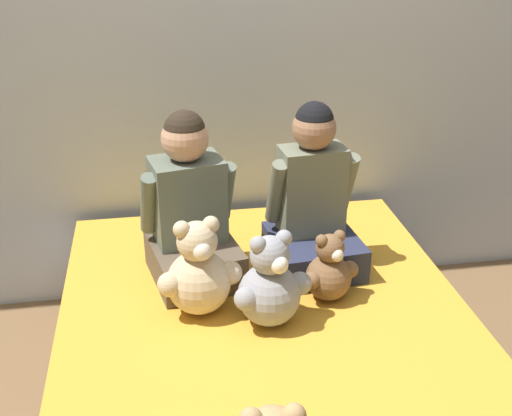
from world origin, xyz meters
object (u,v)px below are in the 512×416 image
object	(u,v)px
child_on_left	(190,211)
child_on_right	(313,204)
teddy_bear_between_children	(271,286)
teddy_bear_held_by_left_child	(199,273)
bed	(274,392)
teddy_bear_held_by_right_child	(329,271)

from	to	relation	value
child_on_left	child_on_right	bearing A→B (deg)	-11.97
child_on_left	teddy_bear_between_children	size ratio (longest dim) A/B	1.91
teddy_bear_held_by_left_child	teddy_bear_between_children	xyz separation A→B (m)	(0.22, -0.10, -0.01)
teddy_bear_held_by_left_child	child_on_right	bearing A→B (deg)	17.30
teddy_bear_between_children	child_on_left	bearing A→B (deg)	106.20
bed	teddy_bear_held_by_right_child	bearing A→B (deg)	41.53
bed	child_on_left	distance (m)	0.66
teddy_bear_held_by_right_child	teddy_bear_held_by_left_child	bearing A→B (deg)	162.49
teddy_bear_held_by_right_child	child_on_right	bearing A→B (deg)	72.92
teddy_bear_held_by_left_child	child_on_left	bearing A→B (deg)	80.32
child_on_right	teddy_bear_held_by_left_child	xyz separation A→B (m)	(-0.43, -0.23, -0.10)
bed	teddy_bear_held_by_left_child	distance (m)	0.45
teddy_bear_held_by_right_child	teddy_bear_between_children	bearing A→B (deg)	-172.43
child_on_right	teddy_bear_held_by_right_child	xyz separation A→B (m)	(0.00, -0.23, -0.14)
child_on_right	teddy_bear_between_children	world-z (taller)	child_on_right
bed	teddy_bear_held_by_left_child	bearing A→B (deg)	137.65
child_on_left	teddy_bear_held_by_left_child	size ratio (longest dim) A/B	1.81
child_on_left	teddy_bear_held_by_right_child	world-z (taller)	child_on_left
child_on_left	teddy_bear_between_children	bearing A→B (deg)	-68.14
child_on_left	teddy_bear_held_by_left_child	distance (m)	0.26
bed	child_on_left	bearing A→B (deg)	116.98
child_on_right	teddy_bear_held_by_left_child	size ratio (longest dim) A/B	1.83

